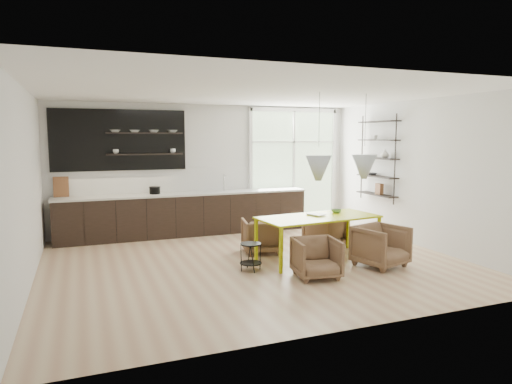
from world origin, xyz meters
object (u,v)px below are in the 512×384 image
(armchair_front_right, at_px, (381,246))
(wire_stool, at_px, (251,253))
(armchair_back_left, at_px, (261,236))
(dining_table, at_px, (318,219))
(armchair_front_left, at_px, (316,258))
(armchair_back_right, at_px, (325,231))

(armchair_front_right, height_order, wire_stool, armchair_front_right)
(armchair_back_left, height_order, wire_stool, armchair_back_left)
(dining_table, distance_m, armchair_front_left, 1.15)
(armchair_back_left, height_order, armchair_front_right, armchair_front_right)
(armchair_back_left, xyz_separation_m, wire_stool, (-0.61, -1.05, -0.03))
(armchair_front_left, distance_m, armchair_front_right, 1.32)
(armchair_front_right, bearing_deg, wire_stool, 149.12)
(dining_table, xyz_separation_m, armchair_front_left, (-0.54, -0.93, -0.41))
(wire_stool, bearing_deg, armchair_front_left, -40.74)
(armchair_front_left, relative_size, wire_stool, 1.49)
(dining_table, xyz_separation_m, armchair_back_left, (-0.75, 0.83, -0.40))
(armchair_back_left, distance_m, wire_stool, 1.21)
(wire_stool, bearing_deg, armchair_back_left, 59.95)
(dining_table, height_order, armchair_back_left, dining_table)
(armchair_back_right, distance_m, wire_stool, 2.20)
(armchair_front_right, bearing_deg, armchair_back_right, 79.80)
(armchair_back_left, bearing_deg, armchair_back_right, -170.15)
(dining_table, bearing_deg, armchair_back_left, 126.07)
(armchair_back_right, xyz_separation_m, armchair_front_right, (0.17, -1.56, 0.03))
(armchair_back_right, bearing_deg, armchair_front_left, 34.41)
(armchair_back_left, height_order, armchair_front_left, armchair_back_left)
(dining_table, height_order, armchair_front_left, dining_table)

